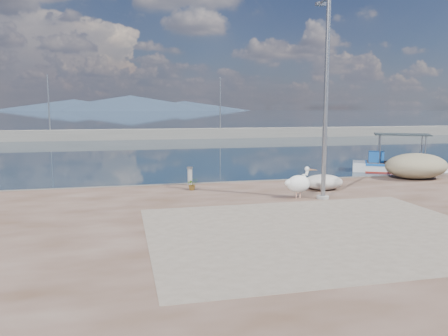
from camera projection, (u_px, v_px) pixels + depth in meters
ground at (251, 223)px, 14.26m from camera, size 1400.00×1400.00×0.00m
quay at (340, 289)px, 8.44m from camera, size 44.00×22.00×0.50m
quay_patch at (320, 231)px, 11.53m from camera, size 9.00×7.00×0.01m
breakwater at (156, 134)px, 52.76m from camera, size 120.00×2.20×7.50m
mountains at (127, 104)px, 640.83m from camera, size 370.00×280.00×22.00m
boat_right at (399, 168)px, 25.60m from camera, size 5.61×4.23×2.61m
pelican at (299, 183)px, 15.69m from camera, size 1.18×0.60×1.14m
lamp_post at (325, 106)px, 15.23m from camera, size 0.44×0.96×7.00m
bollard_near at (190, 175)px, 18.28m from camera, size 0.26×0.26×0.78m
potted_plant at (192, 184)px, 17.25m from camera, size 0.51×0.47×0.47m
net_pile_d at (323, 182)px, 17.34m from camera, size 1.59×1.20×0.60m
net_pile_c at (416, 166)px, 20.01m from camera, size 2.97×2.12×1.17m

